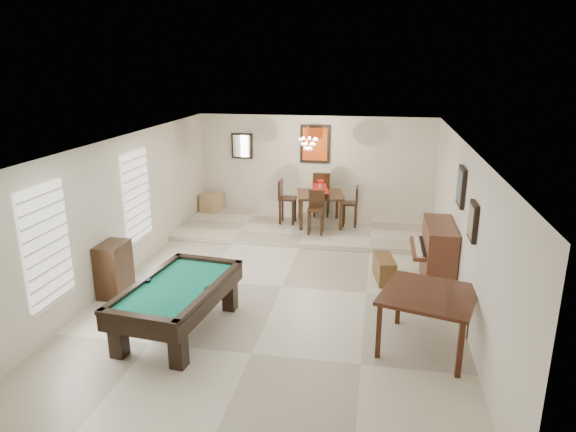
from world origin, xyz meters
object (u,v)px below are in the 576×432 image
(dining_chair_south, at_px, (316,213))
(corner_bench, at_px, (211,202))
(pool_table, at_px, (179,308))
(upright_piano, at_px, (431,254))
(dining_table, at_px, (320,206))
(apothecary_chest, at_px, (114,269))
(chandelier, at_px, (308,139))
(square_table, at_px, (427,321))
(piano_bench, at_px, (384,269))
(dining_chair_west, at_px, (288,202))
(flower_vase, at_px, (320,184))
(dining_chair_east, at_px, (350,206))
(dining_chair_north, at_px, (322,194))

(dining_chair_south, height_order, corner_bench, dining_chair_south)
(pool_table, height_order, upright_piano, upright_piano)
(dining_table, bearing_deg, corner_bench, 167.60)
(apothecary_chest, xyz_separation_m, chandelier, (2.77, 4.02, 1.73))
(square_table, height_order, upright_piano, upright_piano)
(square_table, bearing_deg, dining_chair_south, 115.67)
(upright_piano, relative_size, piano_bench, 1.72)
(dining_chair_west, distance_m, chandelier, 1.65)
(flower_vase, height_order, dining_chair_east, flower_vase)
(dining_table, bearing_deg, dining_chair_south, -90.34)
(corner_bench, bearing_deg, piano_bench, -37.81)
(dining_table, bearing_deg, piano_bench, -61.46)
(flower_vase, xyz_separation_m, chandelier, (-0.26, -0.26, 1.09))
(square_table, height_order, dining_table, dining_table)
(square_table, xyz_separation_m, dining_chair_west, (-2.88, 5.07, 0.23))
(piano_bench, height_order, dining_table, dining_table)
(pool_table, relative_size, square_table, 1.80)
(piano_bench, height_order, dining_chair_south, dining_chair_south)
(pool_table, height_order, chandelier, chandelier)
(dining_table, height_order, dining_chair_south, dining_chair_south)
(upright_piano, relative_size, flower_vase, 5.84)
(piano_bench, relative_size, corner_bench, 1.52)
(pool_table, distance_m, dining_chair_south, 4.78)
(square_table, xyz_separation_m, chandelier, (-2.37, 4.86, 1.78))
(apothecary_chest, relative_size, corner_bench, 1.79)
(dining_chair_east, bearing_deg, dining_chair_south, -44.51)
(dining_chair_east, bearing_deg, flower_vase, -90.19)
(apothecary_chest, bearing_deg, upright_piano, 15.01)
(dining_table, distance_m, corner_bench, 3.01)
(square_table, xyz_separation_m, dining_chair_east, (-1.39, 5.11, 0.18))
(dining_chair_west, bearing_deg, dining_chair_east, -87.87)
(apothecary_chest, height_order, dining_chair_south, dining_chair_south)
(corner_bench, bearing_deg, dining_chair_south, -25.12)
(chandelier, bearing_deg, dining_chair_south, -61.27)
(dining_chair_west, bearing_deg, flower_vase, -85.77)
(flower_vase, distance_m, dining_chair_east, 0.88)
(piano_bench, height_order, corner_bench, corner_bench)
(flower_vase, height_order, chandelier, chandelier)
(dining_chair_east, bearing_deg, chandelier, -75.05)
(dining_chair_south, bearing_deg, square_table, -65.85)
(dining_table, xyz_separation_m, dining_chair_east, (0.72, -0.01, 0.04))
(square_table, xyz_separation_m, piano_bench, (-0.57, 2.30, -0.20))
(pool_table, height_order, dining_chair_east, dining_chair_east)
(square_table, xyz_separation_m, apothecary_chest, (-5.14, 0.84, 0.05))
(upright_piano, height_order, piano_bench, upright_piano)
(dining_chair_north, bearing_deg, apothecary_chest, 57.07)
(pool_table, distance_m, dining_chair_west, 5.28)
(square_table, bearing_deg, dining_chair_west, 119.59)
(dining_chair_north, relative_size, dining_chair_west, 1.07)
(flower_vase, bearing_deg, dining_chair_east, -0.84)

